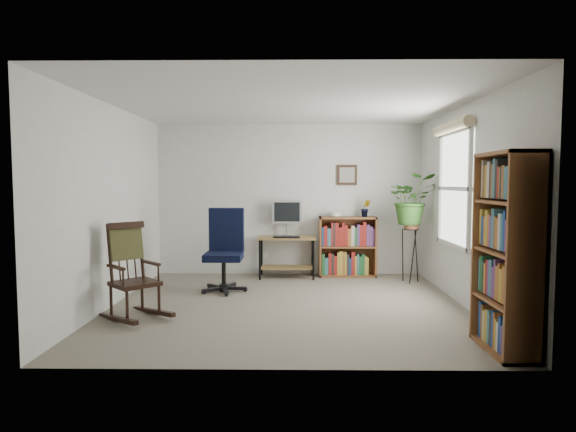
{
  "coord_description": "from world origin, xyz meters",
  "views": [
    {
      "loc": [
        0.08,
        -5.7,
        1.48
      ],
      "look_at": [
        0.0,
        0.4,
        1.05
      ],
      "focal_mm": 30.0,
      "sensor_mm": 36.0,
      "label": 1
    }
  ],
  "objects_px": {
    "office_chair": "(223,250)",
    "desk": "(287,257)",
    "rocking_chair": "(135,270)",
    "tall_bookshelf": "(506,253)",
    "low_bookshelf": "(347,247)"
  },
  "relations": [
    {
      "from": "low_bookshelf",
      "to": "tall_bookshelf",
      "type": "relative_size",
      "value": 0.54
    },
    {
      "from": "low_bookshelf",
      "to": "tall_bookshelf",
      "type": "distance_m",
      "value": 3.53
    },
    {
      "from": "office_chair",
      "to": "low_bookshelf",
      "type": "distance_m",
      "value": 2.11
    },
    {
      "from": "desk",
      "to": "rocking_chair",
      "type": "height_order",
      "value": "rocking_chair"
    },
    {
      "from": "office_chair",
      "to": "rocking_chair",
      "type": "relative_size",
      "value": 1.08
    },
    {
      "from": "low_bookshelf",
      "to": "tall_bookshelf",
      "type": "bearing_deg",
      "value": -73.39
    },
    {
      "from": "rocking_chair",
      "to": "tall_bookshelf",
      "type": "bearing_deg",
      "value": -59.97
    },
    {
      "from": "office_chair",
      "to": "rocking_chair",
      "type": "xyz_separation_m",
      "value": [
        -0.77,
        -1.3,
        -0.04
      ]
    },
    {
      "from": "desk",
      "to": "rocking_chair",
      "type": "bearing_deg",
      "value": -125.23
    },
    {
      "from": "rocking_chair",
      "to": "low_bookshelf",
      "type": "xyz_separation_m",
      "value": [
        2.56,
        2.4,
        -0.06
      ]
    },
    {
      "from": "desk",
      "to": "low_bookshelf",
      "type": "xyz_separation_m",
      "value": [
        0.95,
        0.12,
        0.15
      ]
    },
    {
      "from": "office_chair",
      "to": "tall_bookshelf",
      "type": "xyz_separation_m",
      "value": [
        2.79,
        -2.26,
        0.3
      ]
    },
    {
      "from": "office_chair",
      "to": "desk",
      "type": "bearing_deg",
      "value": 52.3
    },
    {
      "from": "rocking_chair",
      "to": "low_bookshelf",
      "type": "bearing_deg",
      "value": -1.76
    },
    {
      "from": "desk",
      "to": "low_bookshelf",
      "type": "distance_m",
      "value": 0.97
    }
  ]
}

